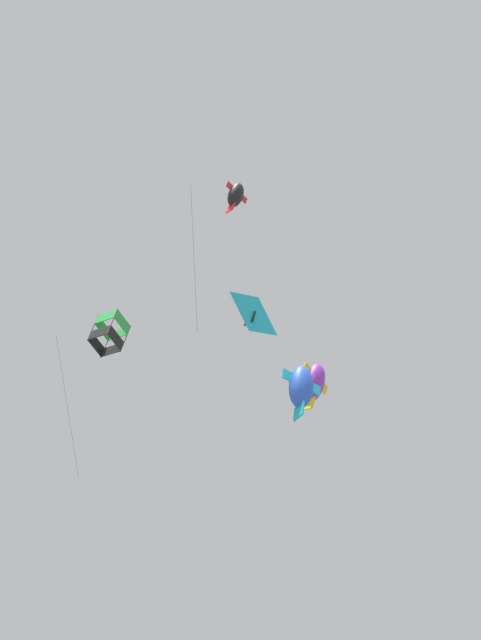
% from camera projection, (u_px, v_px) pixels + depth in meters
% --- Properties ---
extents(kite_fish_low_drifter, '(1.60, 1.69, 2.69)m').
position_uv_depth(kite_fish_low_drifter, '(301.00, 387.00, 38.74)').
color(kite_fish_low_drifter, blue).
extents(kite_box_mid_left, '(2.44, 3.01, 7.81)m').
position_uv_depth(kite_box_mid_left, '(109.00, 333.00, 43.59)').
color(kite_box_mid_left, green).
extents(kite_delta_upper_right, '(0.90, 2.16, 1.31)m').
position_uv_depth(kite_delta_upper_right, '(253.00, 315.00, 39.89)').
color(kite_delta_upper_right, '#1EB2C6').
extents(kite_fish_far_centre, '(2.95, 2.82, 8.63)m').
position_uv_depth(kite_fish_far_centre, '(236.00, 195.00, 44.50)').
color(kite_fish_far_centre, black).
extents(kite_fish_near_right, '(1.56, 1.75, 2.59)m').
position_uv_depth(kite_fish_near_right, '(314.00, 383.00, 41.84)').
color(kite_fish_near_right, purple).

